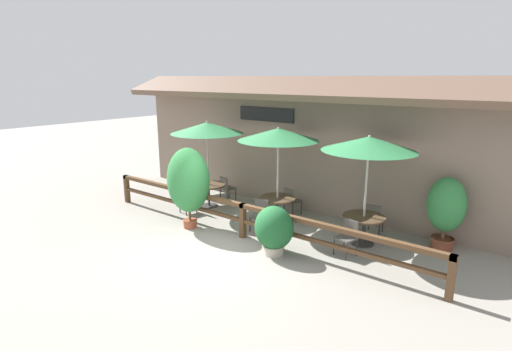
% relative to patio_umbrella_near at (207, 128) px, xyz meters
% --- Properties ---
extents(ground_plane, '(60.00, 60.00, 0.00)m').
position_rel_patio_umbrella_near_xyz_m(ground_plane, '(2.59, -2.44, -2.61)').
color(ground_plane, gray).
extents(building_facade, '(14.28, 1.49, 4.23)m').
position_rel_patio_umbrella_near_xyz_m(building_facade, '(2.59, 1.67, -0.45)').
color(building_facade, gray).
rests_on(building_facade, ground).
extents(patio_railing, '(10.40, 0.14, 0.95)m').
position_rel_patio_umbrella_near_xyz_m(patio_railing, '(2.59, -1.39, -1.92)').
color(patio_railing, brown).
rests_on(patio_railing, ground).
extents(patio_umbrella_near, '(2.32, 2.32, 2.83)m').
position_rel_patio_umbrella_near_xyz_m(patio_umbrella_near, '(0.00, 0.00, 0.00)').
color(patio_umbrella_near, '#B7B2A8').
rests_on(patio_umbrella_near, ground).
extents(dining_table_near, '(1.08, 1.08, 0.75)m').
position_rel_patio_umbrella_near_xyz_m(dining_table_near, '(-0.00, 0.00, -2.01)').
color(dining_table_near, '#4C3826').
rests_on(dining_table_near, ground).
extents(chair_near_streetside, '(0.50, 0.50, 0.86)m').
position_rel_patio_umbrella_near_xyz_m(chair_near_streetside, '(-0.05, -0.82, -2.13)').
color(chair_near_streetside, '#514C47').
rests_on(chair_near_streetside, ground).
extents(chair_near_wallside, '(0.49, 0.49, 0.86)m').
position_rel_patio_umbrella_near_xyz_m(chair_near_wallside, '(0.05, 0.82, -2.13)').
color(chair_near_wallside, '#514C47').
rests_on(chair_near_wallside, ground).
extents(patio_umbrella_middle, '(2.32, 2.32, 2.83)m').
position_rel_patio_umbrella_near_xyz_m(patio_umbrella_middle, '(2.64, 0.16, 0.00)').
color(patio_umbrella_middle, '#B7B2A8').
rests_on(patio_umbrella_middle, ground).
extents(dining_table_middle, '(1.08, 1.08, 0.75)m').
position_rel_patio_umbrella_near_xyz_m(dining_table_middle, '(2.64, 0.16, -2.01)').
color(dining_table_middle, '#4C3826').
rests_on(dining_table_middle, ground).
extents(chair_middle_streetside, '(0.50, 0.50, 0.86)m').
position_rel_patio_umbrella_near_xyz_m(chair_middle_streetside, '(2.61, -0.65, -2.13)').
color(chair_middle_streetside, '#514C47').
rests_on(chair_middle_streetside, ground).
extents(chair_middle_wallside, '(0.50, 0.50, 0.86)m').
position_rel_patio_umbrella_near_xyz_m(chair_middle_wallside, '(2.62, 0.97, -2.13)').
color(chair_middle_wallside, '#514C47').
rests_on(chair_middle_wallside, ground).
extents(patio_umbrella_far, '(2.32, 2.32, 2.83)m').
position_rel_patio_umbrella_near_xyz_m(patio_umbrella_far, '(5.31, 0.17, 0.00)').
color(patio_umbrella_far, '#B7B2A8').
rests_on(patio_umbrella_far, ground).
extents(dining_table_far, '(1.08, 1.08, 0.75)m').
position_rel_patio_umbrella_near_xyz_m(dining_table_far, '(5.31, 0.17, -2.01)').
color(dining_table_far, '#4C3826').
rests_on(dining_table_far, ground).
extents(chair_far_streetside, '(0.51, 0.51, 0.86)m').
position_rel_patio_umbrella_near_xyz_m(chair_far_streetside, '(5.26, -0.66, -2.13)').
color(chair_far_streetside, '#514C47').
rests_on(chair_far_streetside, ground).
extents(chair_far_wallside, '(0.47, 0.47, 0.86)m').
position_rel_patio_umbrella_near_xyz_m(chair_far_wallside, '(5.27, 0.99, -2.13)').
color(chair_far_wallside, '#514C47').
rests_on(chair_far_wallside, ground).
extents(potted_plant_broad_leaf, '(1.25, 1.12, 2.31)m').
position_rel_patio_umbrella_near_xyz_m(potted_plant_broad_leaf, '(0.92, -1.74, -1.24)').
color(potted_plant_broad_leaf, '#9E4C33').
rests_on(potted_plant_broad_leaf, ground).
extents(potted_plant_small_flowering, '(0.97, 0.88, 1.21)m').
position_rel_patio_umbrella_near_xyz_m(potted_plant_small_flowering, '(3.84, -1.74, -1.97)').
color(potted_plant_small_flowering, '#B7AD99').
rests_on(potted_plant_small_flowering, ground).
extents(potted_plant_tall_tropical, '(0.91, 0.82, 1.84)m').
position_rel_patio_umbrella_near_xyz_m(potted_plant_tall_tropical, '(7.01, 1.11, -1.54)').
color(potted_plant_tall_tropical, brown).
rests_on(potted_plant_tall_tropical, ground).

